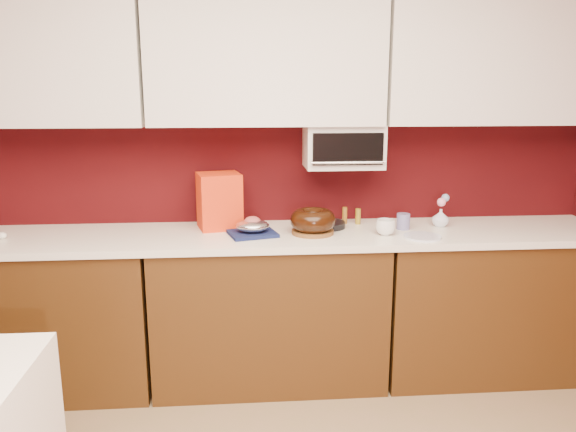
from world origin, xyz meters
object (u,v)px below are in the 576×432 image
(pandoro_box, at_px, (219,201))
(coffee_mug, at_px, (386,226))
(bundt_cake, at_px, (313,220))
(foil_ham_nest, at_px, (252,226))
(toaster_oven, at_px, (343,146))
(blue_jar, at_px, (403,221))
(flower_vase, at_px, (441,217))

(pandoro_box, xyz_separation_m, coffee_mug, (0.94, -0.24, -0.11))
(bundt_cake, height_order, pandoro_box, pandoro_box)
(bundt_cake, bearing_deg, pandoro_box, 161.01)
(bundt_cake, height_order, coffee_mug, bundt_cake)
(foil_ham_nest, bearing_deg, toaster_oven, 21.21)
(toaster_oven, xyz_separation_m, foil_ham_nest, (-0.54, -0.21, -0.42))
(blue_jar, bearing_deg, pandoro_box, 173.74)
(flower_vase, bearing_deg, bundt_cake, -171.84)
(flower_vase, bearing_deg, blue_jar, -168.89)
(coffee_mug, bearing_deg, blue_jar, 41.99)
(toaster_oven, bearing_deg, flower_vase, -8.91)
(foil_ham_nest, bearing_deg, coffee_mug, -3.95)
(foil_ham_nest, height_order, coffee_mug, coffee_mug)
(toaster_oven, height_order, pandoro_box, toaster_oven)
(coffee_mug, bearing_deg, flower_vase, 24.33)
(bundt_cake, bearing_deg, blue_jar, 6.84)
(foil_ham_nest, xyz_separation_m, coffee_mug, (0.75, -0.05, -0.00))
(bundt_cake, relative_size, foil_ham_nest, 1.36)
(toaster_oven, distance_m, pandoro_box, 0.80)
(toaster_oven, bearing_deg, blue_jar, -22.04)
(bundt_cake, relative_size, pandoro_box, 0.79)
(pandoro_box, height_order, coffee_mug, pandoro_box)
(toaster_oven, height_order, flower_vase, toaster_oven)
(foil_ham_nest, xyz_separation_m, blue_jar, (0.88, 0.07, -0.01))
(pandoro_box, bearing_deg, blue_jar, -19.41)
(toaster_oven, relative_size, flower_vase, 3.75)
(toaster_oven, relative_size, blue_jar, 4.87)
(pandoro_box, distance_m, blue_jar, 1.09)
(blue_jar, xyz_separation_m, flower_vase, (0.24, 0.05, 0.01))
(foil_ham_nest, relative_size, coffee_mug, 1.77)
(foil_ham_nest, relative_size, pandoro_box, 0.58)
(blue_jar, distance_m, flower_vase, 0.25)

